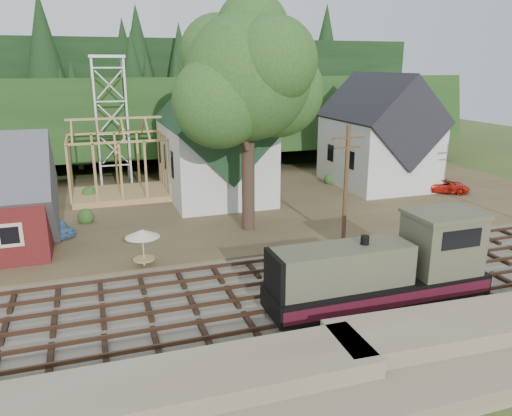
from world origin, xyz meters
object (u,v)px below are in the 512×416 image
object	(u,v)px
car_blue	(53,226)
patio_set	(142,235)
locomotive	(387,270)
car_red	(444,186)

from	to	relation	value
car_blue	patio_set	distance (m)	9.25
locomotive	car_red	xyz separation A→B (m)	(17.27, 17.26, -1.07)
car_red	patio_set	distance (m)	29.39
locomotive	car_blue	bearing A→B (deg)	135.07
locomotive	patio_set	bearing A→B (deg)	141.68
car_red	patio_set	bearing A→B (deg)	137.01
locomotive	patio_set	distance (m)	13.71
locomotive	patio_set	world-z (taller)	locomotive
patio_set	car_blue	bearing A→B (deg)	125.14
locomotive	patio_set	xyz separation A→B (m)	(-10.76, 8.50, 0.18)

